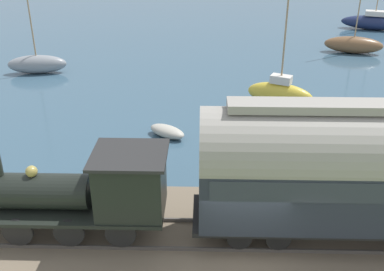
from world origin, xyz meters
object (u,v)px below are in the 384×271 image
rowboat_mid_harbor (226,151)px  steam_locomotive (88,189)px  sailboat_brown (353,44)px  sailboat_yellow (280,93)px  rowboat_off_pier (167,131)px  sailboat_gray (37,64)px  passenger_coach (353,168)px  sailboat_navy (374,22)px

rowboat_mid_harbor → steam_locomotive: bearing=-174.5°
steam_locomotive → sailboat_brown: (23.90, -15.37, -1.39)m
steam_locomotive → sailboat_yellow: bearing=-32.4°
sailboat_brown → rowboat_mid_harbor: size_ratio=4.09×
rowboat_off_pier → sailboat_yellow: bearing=-19.9°
sailboat_gray → sailboat_brown: sailboat_brown is taller
sailboat_gray → rowboat_off_pier: (-9.89, -9.71, -0.39)m
passenger_coach → sailboat_navy: sailboat_navy is taller
sailboat_yellow → sailboat_navy: 23.59m
passenger_coach → rowboat_mid_harbor: (6.26, 3.37, -2.78)m
sailboat_gray → rowboat_mid_harbor: (-11.74, -12.51, -0.49)m
passenger_coach → sailboat_navy: size_ratio=1.13×
passenger_coach → sailboat_brown: (23.90, -7.43, -2.27)m
sailboat_brown → steam_locomotive: bearing=161.4°
passenger_coach → rowboat_off_pier: size_ratio=4.43×
sailboat_gray → sailboat_navy: sailboat_navy is taller
steam_locomotive → sailboat_navy: 38.20m
sailboat_yellow → sailboat_gray: 16.76m
rowboat_off_pier → rowboat_mid_harbor: 3.35m
sailboat_brown → rowboat_mid_harbor: bearing=162.7°
steam_locomotive → rowboat_mid_harbor: (6.26, -4.57, -1.90)m
steam_locomotive → sailboat_yellow: 14.64m
sailboat_navy → steam_locomotive: bearing=166.4°
passenger_coach → rowboat_mid_harbor: size_ratio=4.60×
passenger_coach → sailboat_yellow: bearing=0.5°
sailboat_brown → sailboat_yellow: bearing=161.1°
sailboat_navy → sailboat_brown: sailboat_brown is taller
sailboat_navy → rowboat_off_pier: size_ratio=3.92×
sailboat_yellow → sailboat_gray: sailboat_yellow is taller
sailboat_navy → rowboat_mid_harbor: 30.47m
steam_locomotive → sailboat_navy: (32.58, -19.90, -1.34)m
sailboat_gray → sailboat_brown: 24.05m
sailboat_yellow → rowboat_mid_harbor: (-6.05, 3.26, -0.60)m
steam_locomotive → sailboat_gray: 19.72m
steam_locomotive → passenger_coach: 7.99m
sailboat_gray → sailboat_yellow: bearing=-116.9°
passenger_coach → rowboat_mid_harbor: bearing=28.3°
sailboat_brown → rowboat_mid_harbor: (-17.65, 10.80, -0.51)m
sailboat_navy → rowboat_off_pier: bearing=161.3°
sailboat_navy → rowboat_off_pier: 30.47m
sailboat_yellow → steam_locomotive: bearing=173.0°
rowboat_off_pier → rowboat_mid_harbor: size_ratio=1.04×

